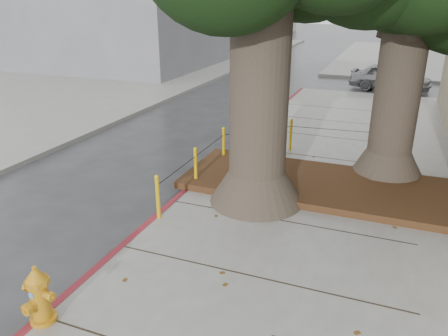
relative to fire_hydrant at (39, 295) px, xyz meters
name	(u,v)px	position (x,y,z in m)	size (l,w,h in m)	color
ground	(224,277)	(1.90, 2.05, -0.58)	(140.00, 140.00, 0.00)	#28282B
sidewalk_opposite	(27,93)	(-12.10, 12.05, -0.50)	(14.00, 60.00, 0.15)	slate
curb_red	(183,195)	(-0.10, 4.55, -0.50)	(0.14, 26.00, 0.16)	maroon
planter_bed	(320,185)	(2.80, 5.95, -0.35)	(6.40, 2.60, 0.16)	black
bollard_ring	(255,152)	(1.03, 6.43, 0.08)	(3.79, 5.39, 0.95)	gold
fire_hydrant	(39,295)	(0.00, 0.00, 0.00)	(0.47, 0.42, 0.88)	orange
car_silver	(390,77)	(3.86, 19.36, 0.07)	(1.53, 3.80, 1.29)	#98989C
car_dark	(147,61)	(-10.32, 20.12, 0.00)	(1.63, 4.00, 1.16)	black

